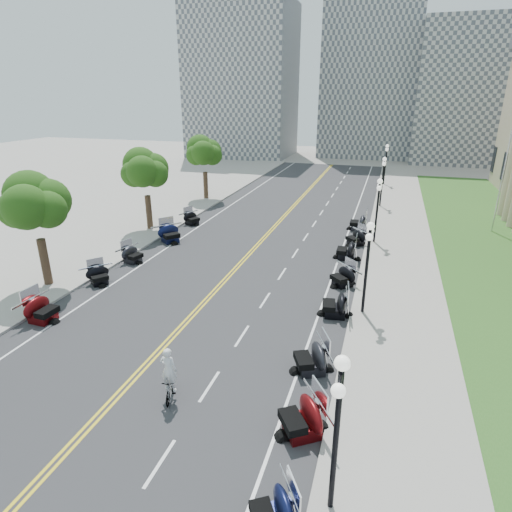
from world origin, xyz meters
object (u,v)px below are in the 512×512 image
(motorcycle_n_3, at_px, (274,511))
(bicycle, at_px, (170,387))
(flagpole, at_px, (503,173))
(cyclist_rider, at_px, (167,356))

(motorcycle_n_3, relative_size, bicycle, 1.15)
(flagpole, xyz_separation_m, bicycle, (-15.97, -27.05, -4.52))
(bicycle, bearing_deg, flagpole, 42.33)
(flagpole, distance_m, cyclist_rider, 31.57)
(motorcycle_n_3, distance_m, bicycle, 6.55)
(flagpole, height_order, motorcycle_n_3, flagpole)
(motorcycle_n_3, height_order, bicycle, motorcycle_n_3)
(motorcycle_n_3, relative_size, cyclist_rider, 0.99)
(cyclist_rider, bearing_deg, bicycle, -0.00)
(motorcycle_n_3, xyz_separation_m, bicycle, (-5.20, 3.98, -0.16))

